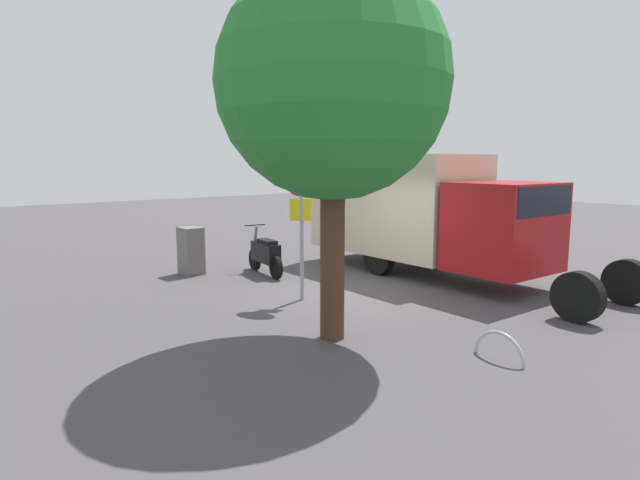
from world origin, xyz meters
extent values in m
plane|color=#4A4649|center=(0.00, 0.00, 0.00)|extent=(60.00, 60.00, 0.00)
cylinder|color=black|center=(1.12, -2.01, 0.45)|extent=(0.91, 0.30, 0.90)
cylinder|color=black|center=(1.02, -3.91, 0.45)|extent=(0.91, 0.30, 0.90)
cylinder|color=black|center=(-3.87, -1.76, 0.45)|extent=(0.91, 0.30, 0.90)
cylinder|color=black|center=(-3.97, -3.65, 0.45)|extent=(0.91, 0.30, 0.90)
cube|color=beige|center=(1.47, -2.98, 1.70)|extent=(4.60, 2.42, 2.50)
cube|color=#AA1518|center=(-1.77, -2.81, 1.40)|extent=(1.90, 2.19, 1.90)
cube|color=black|center=(-1.77, -2.81, 2.00)|extent=(1.92, 2.03, 0.60)
cylinder|color=black|center=(3.57, 0.04, 0.28)|extent=(0.57, 0.19, 0.56)
cylinder|color=black|center=(2.34, 0.25, 0.28)|extent=(0.57, 0.19, 0.56)
cube|color=black|center=(2.91, 0.16, 0.56)|extent=(1.14, 0.50, 0.48)
cube|color=black|center=(2.81, 0.17, 0.83)|extent=(0.68, 0.38, 0.12)
cylinder|color=slate|center=(3.52, 0.05, 0.83)|extent=(0.29, 0.12, 0.69)
cylinder|color=black|center=(3.52, 0.05, 1.18)|extent=(0.13, 0.55, 0.04)
cylinder|color=#9E9EA3|center=(0.42, 0.97, 1.33)|extent=(0.08, 0.08, 2.67)
cylinder|color=red|center=(0.42, 0.99, 2.48)|extent=(0.71, 0.32, 0.76)
cube|color=yellow|center=(0.42, 0.99, 1.84)|extent=(0.33, 0.33, 0.44)
cylinder|color=#47301E|center=(-1.75, 2.07, 1.36)|extent=(0.38, 0.38, 2.72)
sphere|color=#27792E|center=(-1.75, 2.07, 3.95)|extent=(3.53, 3.53, 3.53)
cube|color=slate|center=(4.18, 1.52, 0.59)|extent=(0.58, 0.49, 1.17)
torus|color=#B7B7BC|center=(-4.00, 0.90, 0.00)|extent=(0.85, 0.11, 0.85)
camera|label=1|loc=(-7.88, 7.50, 2.79)|focal=29.95mm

